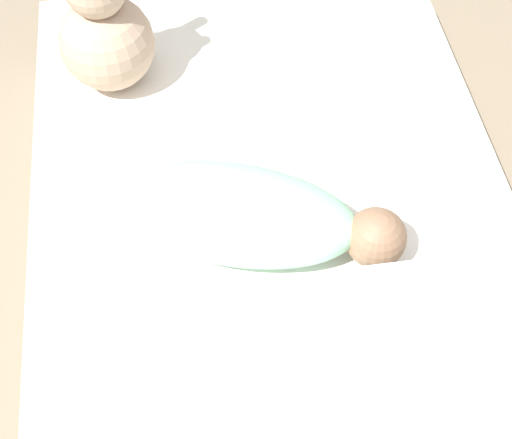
# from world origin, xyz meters

# --- Properties ---
(ground_plane) EXTENTS (12.00, 12.00, 0.00)m
(ground_plane) POSITION_xyz_m (0.00, 0.00, 0.00)
(ground_plane) COLOR #7A6B56
(bed_mattress) EXTENTS (1.41, 0.88, 0.20)m
(bed_mattress) POSITION_xyz_m (0.00, 0.00, 0.10)
(bed_mattress) COLOR white
(bed_mattress) RESTS_ON ground_plane
(swaddled_baby) EXTENTS (0.32, 0.52, 0.13)m
(swaddled_baby) POSITION_xyz_m (-0.01, -0.06, 0.27)
(swaddled_baby) COLOR #99D6B2
(swaddled_baby) RESTS_ON bed_mattress
(pillow) EXTENTS (0.39, 0.40, 0.11)m
(pillow) POSITION_xyz_m (0.33, 0.28, 0.26)
(pillow) COLOR white
(pillow) RESTS_ON bed_mattress
(bunny_plush) EXTENTS (0.19, 0.19, 0.35)m
(bunny_plush) POSITION_xyz_m (-0.44, -0.28, 0.33)
(bunny_plush) COLOR tan
(bunny_plush) RESTS_ON bed_mattress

